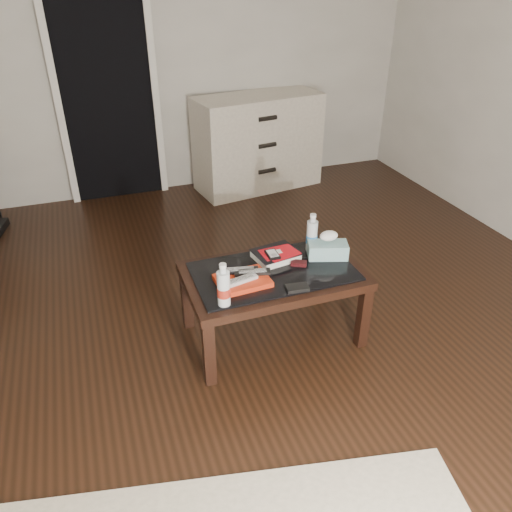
{
  "coord_description": "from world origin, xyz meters",
  "views": [
    {
      "loc": [
        -0.68,
        -2.23,
        1.97
      ],
      "look_at": [
        0.12,
        0.02,
        0.55
      ],
      "focal_mm": 35.0,
      "sensor_mm": 36.0,
      "label": 1
    }
  ],
  "objects_px": {
    "water_bottle_right": "(312,232)",
    "dresser": "(258,142)",
    "textbook": "(276,255)",
    "water_bottle_left": "(223,285)",
    "tissue_box": "(328,250)",
    "coffee_table": "(273,280)"
  },
  "relations": [
    {
      "from": "water_bottle_right",
      "to": "dresser",
      "type": "bearing_deg",
      "value": 78.77
    },
    {
      "from": "textbook",
      "to": "water_bottle_left",
      "type": "xyz_separation_m",
      "value": [
        -0.41,
        -0.33,
        0.1
      ]
    },
    {
      "from": "dresser",
      "to": "tissue_box",
      "type": "bearing_deg",
      "value": -108.02
    },
    {
      "from": "textbook",
      "to": "water_bottle_left",
      "type": "distance_m",
      "value": 0.54
    },
    {
      "from": "coffee_table",
      "to": "tissue_box",
      "type": "distance_m",
      "value": 0.37
    },
    {
      "from": "water_bottle_left",
      "to": "textbook",
      "type": "bearing_deg",
      "value": 38.85
    },
    {
      "from": "water_bottle_left",
      "to": "water_bottle_right",
      "type": "xyz_separation_m",
      "value": [
        0.65,
        0.36,
        0.0
      ]
    },
    {
      "from": "water_bottle_left",
      "to": "water_bottle_right",
      "type": "distance_m",
      "value": 0.75
    },
    {
      "from": "coffee_table",
      "to": "textbook",
      "type": "bearing_deg",
      "value": 63.21
    },
    {
      "from": "coffee_table",
      "to": "tissue_box",
      "type": "bearing_deg",
      "value": 5.94
    },
    {
      "from": "coffee_table",
      "to": "water_bottle_left",
      "type": "relative_size",
      "value": 4.2
    },
    {
      "from": "water_bottle_right",
      "to": "tissue_box",
      "type": "xyz_separation_m",
      "value": [
        0.06,
        -0.11,
        -0.07
      ]
    },
    {
      "from": "dresser",
      "to": "textbook",
      "type": "relative_size",
      "value": 5.05
    },
    {
      "from": "dresser",
      "to": "water_bottle_right",
      "type": "xyz_separation_m",
      "value": [
        -0.42,
        -2.11,
        0.13
      ]
    },
    {
      "from": "water_bottle_left",
      "to": "tissue_box",
      "type": "xyz_separation_m",
      "value": [
        0.71,
        0.25,
        -0.07
      ]
    },
    {
      "from": "coffee_table",
      "to": "textbook",
      "type": "relative_size",
      "value": 4.0
    },
    {
      "from": "textbook",
      "to": "tissue_box",
      "type": "xyz_separation_m",
      "value": [
        0.29,
        -0.08,
        0.02
      ]
    },
    {
      "from": "dresser",
      "to": "water_bottle_right",
      "type": "bearing_deg",
      "value": -109.93
    },
    {
      "from": "textbook",
      "to": "water_bottle_right",
      "type": "distance_m",
      "value": 0.26
    },
    {
      "from": "tissue_box",
      "to": "dresser",
      "type": "bearing_deg",
      "value": 99.03
    },
    {
      "from": "textbook",
      "to": "coffee_table",
      "type": "bearing_deg",
      "value": -125.8
    },
    {
      "from": "coffee_table",
      "to": "water_bottle_left",
      "type": "height_order",
      "value": "water_bottle_left"
    }
  ]
}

